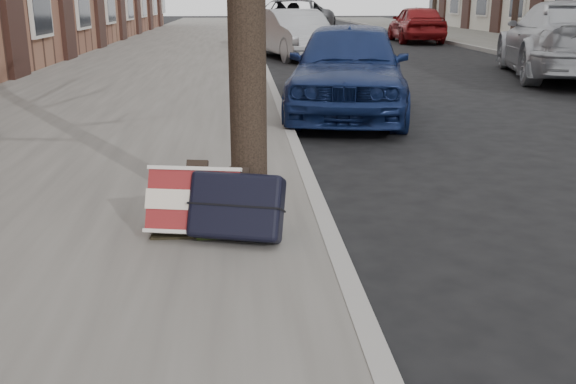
{
  "coord_description": "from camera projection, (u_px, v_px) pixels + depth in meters",
  "views": [
    {
      "loc": [
        -1.83,
        -3.14,
        1.61
      ],
      "look_at": [
        -1.53,
        0.8,
        0.42
      ],
      "focal_mm": 40.0,
      "sensor_mm": 36.0,
      "label": 1
    }
  ],
  "objects": [
    {
      "name": "ground",
      "position": [
        571.0,
        299.0,
        3.59
      ],
      "size": [
        120.0,
        120.0,
        0.0
      ],
      "primitive_type": "plane",
      "color": "black",
      "rests_on": "ground"
    },
    {
      "name": "near_sidewalk",
      "position": [
        171.0,
        57.0,
        17.63
      ],
      "size": [
        5.0,
        70.0,
        0.12
      ],
      "primitive_type": "cube",
      "color": "slate",
      "rests_on": "ground"
    },
    {
      "name": "far_sidewalk",
      "position": [
        574.0,
        54.0,
        18.45
      ],
      "size": [
        4.0,
        70.0,
        0.12
      ],
      "primitive_type": "cube",
      "color": "slate",
      "rests_on": "ground"
    },
    {
      "name": "dirt_patch",
      "position": [
        218.0,
        216.0,
        4.56
      ],
      "size": [
        0.85,
        0.85,
        0.02
      ],
      "primitive_type": "cube",
      "color": "black",
      "rests_on": "near_sidewalk"
    },
    {
      "name": "suitcase_red",
      "position": [
        195.0,
        202.0,
        4.14
      ],
      "size": [
        0.65,
        0.43,
        0.46
      ],
      "primitive_type": "cube",
      "rotation": [
        -0.42,
        0.0,
        -0.19
      ],
      "color": "maroon",
      "rests_on": "near_sidewalk"
    },
    {
      "name": "suitcase_navy",
      "position": [
        237.0,
        206.0,
        4.06
      ],
      "size": [
        0.66,
        0.49,
        0.46
      ],
      "primitive_type": "cube",
      "rotation": [
        -0.42,
        0.0,
        -0.27
      ],
      "color": "black",
      "rests_on": "near_sidewalk"
    },
    {
      "name": "car_near_front",
      "position": [
        349.0,
        68.0,
        9.05
      ],
      "size": [
        2.31,
        4.17,
        1.34
      ],
      "primitive_type": "imported",
      "rotation": [
        0.0,
        0.0,
        -0.19
      ],
      "color": "navy",
      "rests_on": "ground"
    },
    {
      "name": "car_near_mid",
      "position": [
        295.0,
        34.0,
        17.72
      ],
      "size": [
        2.32,
        4.24,
        1.33
      ],
      "primitive_type": "imported",
      "rotation": [
        0.0,
        0.0,
        0.24
      ],
      "color": "#A5A8AD",
      "rests_on": "ground"
    },
    {
      "name": "car_near_back",
      "position": [
        291.0,
        22.0,
        22.65
      ],
      "size": [
        4.03,
        6.22,
        1.59
      ],
      "primitive_type": "imported",
      "rotation": [
        0.0,
        0.0,
        -0.26
      ],
      "color": "#35353A",
      "rests_on": "ground"
    },
    {
      "name": "car_far_front",
      "position": [
        565.0,
        40.0,
        13.32
      ],
      "size": [
        3.52,
        5.81,
        1.57
      ],
      "primitive_type": "imported",
      "rotation": [
        0.0,
        0.0,
        2.88
      ],
      "color": "#B0B3B9",
      "rests_on": "ground"
    },
    {
      "name": "car_far_back",
      "position": [
        416.0,
        24.0,
        24.17
      ],
      "size": [
        1.86,
        4.14,
        1.38
      ],
      "primitive_type": "imported",
      "rotation": [
        0.0,
        0.0,
        3.08
      ],
      "color": "maroon",
      "rests_on": "ground"
    }
  ]
}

